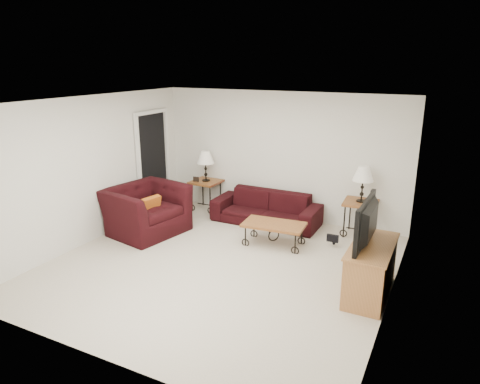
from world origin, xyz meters
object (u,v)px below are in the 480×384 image
at_px(coffee_table, 274,234).
at_px(backpack, 334,234).
at_px(sofa, 266,208).
at_px(tv_stand, 370,270).
at_px(side_table_right, 360,218).
at_px(armchair, 146,210).
at_px(side_table_left, 206,195).
at_px(lamp_right, 362,184).
at_px(lamp_left, 206,166).
at_px(television, 373,223).

xyz_separation_m(coffee_table, backpack, (0.93, 0.46, 0.00)).
xyz_separation_m(sofa, tv_stand, (2.32, -1.87, 0.06)).
bearing_deg(side_table_right, armchair, -155.69).
bearing_deg(tv_stand, side_table_right, 105.51).
relative_size(side_table_left, backpack, 1.61).
relative_size(sofa, backpack, 5.30).
bearing_deg(armchair, lamp_right, -54.56).
xyz_separation_m(sofa, lamp_left, (-1.45, 0.18, 0.64)).
bearing_deg(television, side_table_right, -165.01).
bearing_deg(armchair, coffee_table, -66.64).
bearing_deg(side_table_left, lamp_left, 0.00).
relative_size(side_table_left, coffee_table, 0.61).
relative_size(lamp_right, backpack, 1.64).
bearing_deg(sofa, backpack, -17.16).
distance_m(lamp_right, armchair, 3.92).
bearing_deg(coffee_table, side_table_right, 41.95).
height_order(sofa, television, television).
relative_size(sofa, coffee_table, 2.00).
xyz_separation_m(side_table_left, backpack, (2.92, -0.63, -0.12)).
height_order(side_table_right, backpack, side_table_right).
height_order(side_table_left, backpack, side_table_left).
height_order(lamp_left, armchair, lamp_left).
xyz_separation_m(side_table_left, lamp_right, (3.21, -0.00, 0.65)).
relative_size(side_table_left, lamp_right, 0.98).
relative_size(lamp_left, television, 0.59).
xyz_separation_m(coffee_table, tv_stand, (1.79, -0.95, 0.16)).
bearing_deg(armchair, television, -85.15).
relative_size(side_table_left, television, 0.59).
relative_size(side_table_right, lamp_left, 1.02).
distance_m(side_table_right, armchair, 3.88).
bearing_deg(lamp_right, sofa, -174.15).
height_order(armchair, tv_stand, armchair).
bearing_deg(armchair, tv_stand, -85.12).
height_order(side_table_left, tv_stand, tv_stand).
bearing_deg(side_table_right, sofa, -174.15).
xyz_separation_m(side_table_left, coffee_table, (1.99, -1.09, -0.12)).
bearing_deg(coffee_table, backpack, 26.24).
height_order(lamp_left, coffee_table, lamp_left).
bearing_deg(coffee_table, armchair, -167.77).
height_order(side_table_left, lamp_left, lamp_left).
height_order(armchair, backpack, armchair).
distance_m(lamp_left, coffee_table, 2.39).
bearing_deg(lamp_right, armchair, -155.69).
relative_size(side_table_left, tv_stand, 0.53).
xyz_separation_m(lamp_left, armchair, (-0.33, -1.60, -0.52)).
height_order(lamp_right, tv_stand, lamp_right).
bearing_deg(coffee_table, lamp_left, 151.18).
relative_size(side_table_left, side_table_right, 0.98).
xyz_separation_m(lamp_right, tv_stand, (0.57, -2.05, -0.60)).
height_order(coffee_table, backpack, backpack).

